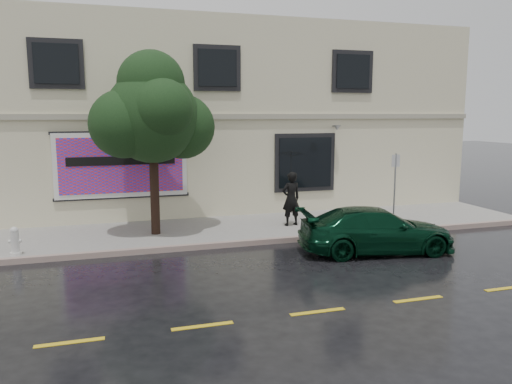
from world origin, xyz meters
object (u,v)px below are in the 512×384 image
object	(u,v)px
pedestrian	(291,199)
street_tree	(152,117)
fire_hydrant	(15,241)
car	(376,230)

from	to	relation	value
pedestrian	street_tree	xyz separation A→B (m)	(-4.26, 0.13, 2.58)
street_tree	fire_hydrant	xyz separation A→B (m)	(-3.64, -1.27, -3.09)
fire_hydrant	street_tree	bearing A→B (deg)	30.69
car	pedestrian	world-z (taller)	pedestrian
pedestrian	fire_hydrant	xyz separation A→B (m)	(-7.90, -1.14, -0.51)
car	pedestrian	size ratio (longest dim) A/B	2.40
car	fire_hydrant	bearing A→B (deg)	86.32
car	pedestrian	distance (m)	3.37
street_tree	fire_hydrant	world-z (taller)	street_tree
car	fire_hydrant	size ratio (longest dim) A/B	5.70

